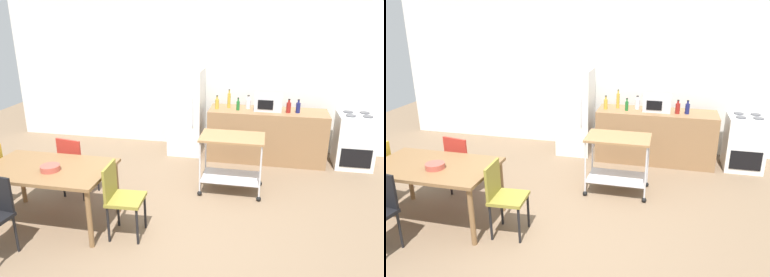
# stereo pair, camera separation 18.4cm
# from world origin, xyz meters

# --- Properties ---
(ground_plane) EXTENTS (12.00, 12.00, 0.00)m
(ground_plane) POSITION_xyz_m (0.00, 0.00, 0.00)
(ground_plane) COLOR brown
(back_wall) EXTENTS (8.40, 0.12, 2.90)m
(back_wall) POSITION_xyz_m (0.00, 3.20, 1.45)
(back_wall) COLOR silver
(back_wall) RESTS_ON ground_plane
(kitchen_counter) EXTENTS (2.00, 0.64, 0.90)m
(kitchen_counter) POSITION_xyz_m (0.90, 2.60, 0.45)
(kitchen_counter) COLOR olive
(kitchen_counter) RESTS_ON ground_plane
(dining_table) EXTENTS (1.50, 0.90, 0.75)m
(dining_table) POSITION_xyz_m (-1.65, -0.03, 0.67)
(dining_table) COLOR brown
(dining_table) RESTS_ON ground_plane
(chair_olive) EXTENTS (0.42, 0.42, 0.89)m
(chair_olive) POSITION_xyz_m (-0.71, -0.12, 0.52)
(chair_olive) COLOR olive
(chair_olive) RESTS_ON ground_plane
(chair_red) EXTENTS (0.47, 0.47, 0.89)m
(chair_red) POSITION_xyz_m (-1.69, 0.68, 0.52)
(chair_red) COLOR #B72D23
(chair_red) RESTS_ON ground_plane
(stove_oven) EXTENTS (0.60, 0.61, 0.92)m
(stove_oven) POSITION_xyz_m (2.35, 2.62, 0.45)
(stove_oven) COLOR white
(stove_oven) RESTS_ON ground_plane
(refrigerator) EXTENTS (0.60, 0.63, 1.55)m
(refrigerator) POSITION_xyz_m (-0.55, 2.70, 0.78)
(refrigerator) COLOR white
(refrigerator) RESTS_ON ground_plane
(kitchen_cart) EXTENTS (0.91, 0.57, 0.85)m
(kitchen_cart) POSITION_xyz_m (0.43, 1.27, 0.57)
(kitchen_cart) COLOR olive
(kitchen_cart) RESTS_ON ground_plane
(bottle_soy_sauce) EXTENTS (0.07, 0.07, 0.24)m
(bottle_soy_sauce) POSITION_xyz_m (0.03, 2.53, 0.99)
(bottle_soy_sauce) COLOR gold
(bottle_soy_sauce) RESTS_ON kitchen_counter
(bottle_sparkling_water) EXTENTS (0.06, 0.06, 0.33)m
(bottle_sparkling_water) POSITION_xyz_m (0.22, 2.66, 1.04)
(bottle_sparkling_water) COLOR gold
(bottle_sparkling_water) RESTS_ON kitchen_counter
(bottle_olive_oil) EXTENTS (0.06, 0.06, 0.22)m
(bottle_olive_oil) POSITION_xyz_m (0.39, 2.52, 0.99)
(bottle_olive_oil) COLOR #1E6628
(bottle_olive_oil) RESTS_ON kitchen_counter
(bottle_wine) EXTENTS (0.08, 0.08, 0.23)m
(bottle_wine) POSITION_xyz_m (0.56, 2.67, 0.99)
(bottle_wine) COLOR silver
(bottle_wine) RESTS_ON kitchen_counter
(microwave) EXTENTS (0.46, 0.35, 0.26)m
(microwave) POSITION_xyz_m (0.89, 2.64, 1.03)
(microwave) COLOR silver
(microwave) RESTS_ON kitchen_counter
(bottle_hot_sauce) EXTENTS (0.08, 0.08, 0.23)m
(bottle_hot_sauce) POSITION_xyz_m (1.23, 2.53, 0.99)
(bottle_hot_sauce) COLOR maroon
(bottle_hot_sauce) RESTS_ON kitchen_counter
(bottle_sesame_oil) EXTENTS (0.07, 0.07, 0.23)m
(bottle_sesame_oil) POSITION_xyz_m (1.39, 2.55, 0.99)
(bottle_sesame_oil) COLOR navy
(bottle_sesame_oil) RESTS_ON kitchen_counter
(fruit_bowl) EXTENTS (0.23, 0.23, 0.07)m
(fruit_bowl) POSITION_xyz_m (-1.57, -0.11, 0.78)
(fruit_bowl) COLOR #B24C3F
(fruit_bowl) RESTS_ON dining_table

